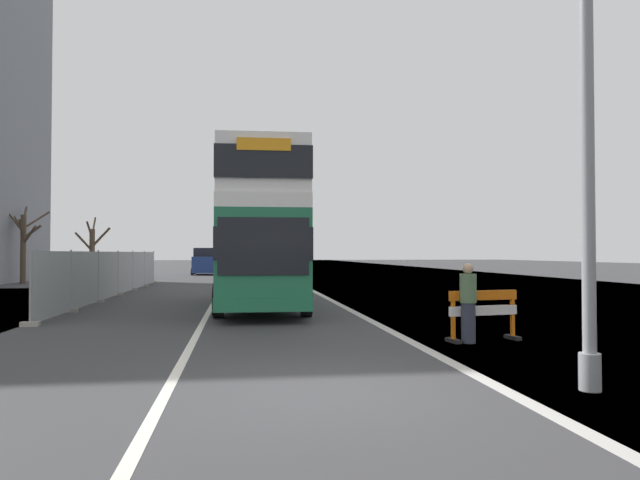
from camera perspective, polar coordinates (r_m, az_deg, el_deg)
The scene contains 11 objects.
ground at distance 7.97m, azimuth 4.38°, elevation -15.10°, with size 140.00×280.00×0.10m.
double_decker_bus at distance 19.41m, azimuth -5.90°, elevation 1.04°, with size 3.01×10.18×4.98m.
lamppost_foreground at distance 8.68m, azimuth 25.39°, elevation 12.56°, with size 0.29×0.70×8.30m.
roadworks_barrier at distance 12.42m, azimuth 16.19°, elevation -6.81°, with size 1.63×0.69×1.06m.
construction_site_fence at distance 25.83m, azimuth -19.80°, elevation -3.27°, with size 0.44×20.60×1.95m.
car_oncoming_near at distance 34.18m, azimuth -5.69°, elevation -2.54°, with size 2.06×3.96×2.40m.
car_receding_mid at distance 42.31m, azimuth -6.42°, elevation -2.41°, with size 2.07×3.86×2.22m.
car_receding_far at distance 49.15m, azimuth -11.60°, elevation -2.20°, with size 2.05×4.09×2.27m.
bare_tree_far_verge_near at distance 38.66m, azimuth -27.76°, elevation -0.10°, with size 2.47×2.46×4.80m.
bare_tree_far_verge_mid at distance 45.92m, azimuth -22.05°, elevation -0.84°, with size 2.59×2.09×4.62m.
pedestrian_at_kerb at distance 12.04m, azimuth 14.76°, elevation -6.17°, with size 0.34×0.34×1.64m.
Camera 1 is at (-1.10, -7.49, 1.85)m, focal length 31.63 mm.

